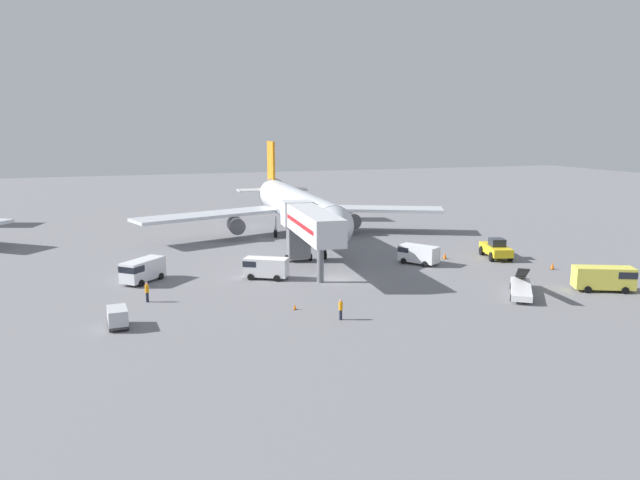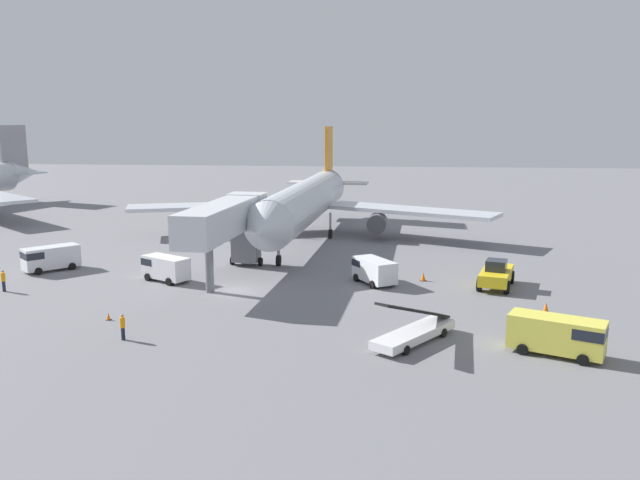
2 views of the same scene
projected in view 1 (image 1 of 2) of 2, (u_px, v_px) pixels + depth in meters
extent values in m
plane|color=slate|center=(336.00, 279.00, 62.49)|extent=(300.00, 300.00, 0.00)
cylinder|color=silver|center=(298.00, 207.00, 84.13)|extent=(6.80, 35.05, 4.79)
cone|color=silver|center=(339.00, 230.00, 65.68)|extent=(4.93, 4.39, 4.70)
cone|color=silver|center=(270.00, 190.00, 103.60)|extent=(4.92, 6.67, 4.55)
cube|color=orange|center=(271.00, 164.00, 101.26)|extent=(0.65, 5.05, 7.67)
cube|color=silver|center=(289.00, 189.00, 102.35)|extent=(5.95, 3.99, 0.24)
cube|color=silver|center=(255.00, 190.00, 100.84)|extent=(5.95, 3.99, 0.24)
cube|color=silver|center=(371.00, 209.00, 90.36)|extent=(21.25, 13.59, 0.44)
cube|color=silver|center=(209.00, 215.00, 84.05)|extent=(21.63, 11.54, 0.44)
cylinder|color=#4C4C51|center=(351.00, 220.00, 88.44)|extent=(2.44, 3.09, 2.28)
cylinder|color=#4C4C51|center=(236.00, 225.00, 84.01)|extent=(2.44, 3.09, 2.28)
cylinder|color=gray|center=(324.00, 244.00, 71.76)|extent=(0.28, 0.28, 2.56)
cylinder|color=black|center=(324.00, 255.00, 71.99)|extent=(0.41, 1.12, 1.10)
cylinder|color=gray|center=(313.00, 223.00, 87.33)|extent=(0.28, 0.28, 2.56)
cylinder|color=black|center=(313.00, 232.00, 87.57)|extent=(0.41, 1.12, 1.10)
cylinder|color=gray|center=(275.00, 225.00, 85.88)|extent=(0.28, 0.28, 2.56)
cylinder|color=black|center=(276.00, 234.00, 86.12)|extent=(0.41, 1.12, 1.10)
cube|color=silver|center=(313.00, 223.00, 63.12)|extent=(4.10, 14.79, 2.70)
cube|color=red|center=(299.00, 224.00, 62.75)|extent=(0.97, 12.23, 0.44)
cube|color=silver|center=(297.00, 213.00, 70.64)|extent=(3.65, 3.05, 2.84)
cube|color=#232833|center=(295.00, 210.00, 71.83)|extent=(3.31, 0.49, 0.90)
cube|color=slate|center=(299.00, 242.00, 70.67)|extent=(2.68, 1.99, 3.85)
cylinder|color=black|center=(287.00, 258.00, 70.68)|extent=(0.36, 0.82, 0.80)
cylinder|color=black|center=(310.00, 257.00, 71.38)|extent=(0.36, 0.82, 0.80)
cylinder|color=slate|center=(320.00, 262.00, 60.98)|extent=(0.70, 0.70, 4.25)
cube|color=yellow|center=(496.00, 250.00, 72.57)|extent=(3.78, 6.09, 0.97)
cube|color=#232833|center=(497.00, 242.00, 72.12)|extent=(2.05, 2.18, 0.90)
cylinder|color=black|center=(510.00, 257.00, 70.91)|extent=(0.69, 1.17, 1.10)
cylinder|color=black|center=(492.00, 257.00, 70.79)|extent=(0.69, 1.17, 1.10)
cylinder|color=black|center=(499.00, 250.00, 74.53)|extent=(0.69, 1.17, 1.10)
cylinder|color=black|center=(482.00, 250.00, 74.41)|extent=(0.69, 1.17, 1.10)
cube|color=white|center=(521.00, 289.00, 56.60)|extent=(5.64, 6.90, 0.55)
cube|color=black|center=(522.00, 273.00, 56.31)|extent=(5.01, 6.47, 2.49)
cylinder|color=black|center=(531.00, 299.00, 54.37)|extent=(0.53, 0.62, 0.60)
cylinder|color=black|center=(512.00, 297.00, 54.85)|extent=(0.53, 0.62, 0.60)
cylinder|color=black|center=(530.00, 287.00, 58.44)|extent=(0.53, 0.62, 0.60)
cylinder|color=black|center=(511.00, 286.00, 58.92)|extent=(0.53, 0.62, 0.60)
cube|color=#E5DB4C|center=(603.00, 277.00, 57.94)|extent=(5.82, 4.04, 2.05)
cube|color=#1E232D|center=(624.00, 273.00, 57.68)|extent=(2.42, 2.53, 0.66)
cylinder|color=black|center=(617.00, 285.00, 58.88)|extent=(0.76, 0.60, 0.68)
cylinder|color=black|center=(625.00, 290.00, 57.04)|extent=(0.76, 0.60, 0.68)
cylinder|color=black|center=(581.00, 284.00, 59.19)|extent=(0.76, 0.60, 0.68)
cylinder|color=black|center=(588.00, 289.00, 57.36)|extent=(0.76, 0.60, 0.68)
cube|color=white|center=(419.00, 254.00, 69.39)|extent=(4.08, 4.81, 1.84)
cube|color=#1E232D|center=(407.00, 249.00, 70.23)|extent=(2.47, 2.29, 0.59)
cylinder|color=black|center=(404.00, 261.00, 69.65)|extent=(0.67, 0.77, 0.68)
cylinder|color=black|center=(412.00, 258.00, 71.13)|extent=(0.67, 0.77, 0.68)
cylinder|color=black|center=(425.00, 264.00, 67.97)|extent=(0.67, 0.77, 0.68)
cylinder|color=black|center=(433.00, 261.00, 69.45)|extent=(0.67, 0.77, 0.68)
cube|color=white|center=(266.00, 267.00, 62.58)|extent=(4.79, 3.82, 1.91)
cube|color=#1E232D|center=(252.00, 262.00, 62.79)|extent=(2.17, 2.31, 0.61)
cylinder|color=black|center=(251.00, 277.00, 62.17)|extent=(0.75, 0.62, 0.68)
cylinder|color=black|center=(256.00, 273.00, 63.85)|extent=(0.75, 0.62, 0.68)
cylinder|color=black|center=(277.00, 278.00, 61.64)|extent=(0.75, 0.62, 0.68)
cylinder|color=black|center=(281.00, 274.00, 63.32)|extent=(0.75, 0.62, 0.68)
cube|color=silver|center=(143.00, 269.00, 61.29)|extent=(4.77, 4.98, 2.01)
cube|color=#1E232D|center=(131.00, 269.00, 59.69)|extent=(2.52, 2.50, 0.64)
cylinder|color=black|center=(141.00, 283.00, 59.72)|extent=(0.71, 0.74, 0.68)
cylinder|color=black|center=(126.00, 281.00, 60.44)|extent=(0.71, 0.74, 0.68)
cylinder|color=black|center=(160.00, 276.00, 62.49)|extent=(0.71, 0.74, 0.68)
cylinder|color=black|center=(146.00, 274.00, 63.22)|extent=(0.71, 0.74, 0.68)
cube|color=#38383D|center=(118.00, 324.00, 47.43)|extent=(1.59, 2.61, 0.22)
cube|color=silver|center=(118.00, 315.00, 47.30)|extent=(1.59, 2.61, 1.20)
cylinder|color=black|center=(109.00, 323.00, 48.01)|extent=(0.14, 0.37, 0.36)
cylinder|color=black|center=(126.00, 321.00, 48.50)|extent=(0.14, 0.37, 0.36)
cylinder|color=black|center=(110.00, 330.00, 46.39)|extent=(0.14, 0.37, 0.36)
cylinder|color=black|center=(128.00, 328.00, 46.89)|extent=(0.14, 0.37, 0.36)
cylinder|color=#1E2333|center=(147.00, 297.00, 54.37)|extent=(0.36, 0.36, 0.88)
cylinder|color=orange|center=(147.00, 289.00, 54.22)|extent=(0.47, 0.47, 0.70)
sphere|color=tan|center=(147.00, 284.00, 54.13)|extent=(0.24, 0.24, 0.24)
cylinder|color=#1E2333|center=(341.00, 315.00, 49.36)|extent=(0.35, 0.35, 0.83)
cylinder|color=orange|center=(341.00, 306.00, 49.22)|extent=(0.47, 0.47, 0.66)
sphere|color=tan|center=(341.00, 301.00, 49.13)|extent=(0.23, 0.23, 0.23)
cube|color=black|center=(552.00, 269.00, 67.00)|extent=(0.49, 0.49, 0.03)
cone|color=orange|center=(553.00, 266.00, 66.93)|extent=(0.42, 0.42, 0.73)
cube|color=black|center=(295.00, 309.00, 52.20)|extent=(0.33, 0.33, 0.03)
cone|color=orange|center=(295.00, 307.00, 52.15)|extent=(0.28, 0.28, 0.48)
cube|color=black|center=(445.00, 259.00, 72.28)|extent=(0.50, 0.50, 0.03)
cone|color=orange|center=(445.00, 256.00, 72.21)|extent=(0.43, 0.43, 0.74)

